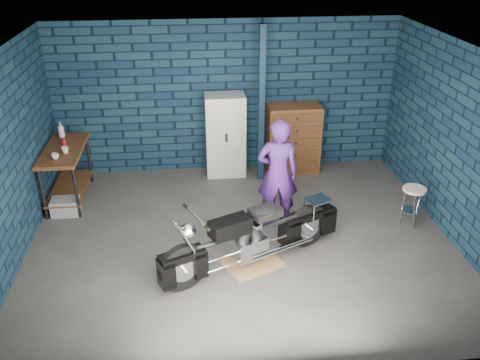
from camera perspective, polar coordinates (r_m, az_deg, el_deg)
The scene contains 15 objects.
ground at distance 7.39m, azimuth 0.14°, elevation -6.71°, with size 6.00×6.00×0.00m, color #4E4C49.
room_walls at distance 7.06m, azimuth -0.33°, elevation 8.83°, with size 6.02×5.01×2.71m.
support_post at distance 8.62m, azimuth 2.42°, elevation 8.27°, with size 0.10×0.10×2.70m, color #122638.
workbench at distance 8.70m, azimuth -18.82°, elevation 0.63°, with size 0.60×1.40×0.91m, color brown.
drip_mat at distance 6.91m, azimuth 1.44°, elevation -9.34°, with size 0.74×0.55×0.01m, color olive.
motorcycle at distance 6.63m, azimuth 1.49°, elevation -5.89°, with size 2.26×0.61×1.00m, color black, non-canonical shape.
person at distance 7.42m, azimuth 4.24°, elevation 0.72°, with size 0.61×0.40×1.66m, color #4A2078.
storage_bin at distance 8.41m, azimuth -19.00°, elevation -2.84°, with size 0.42×0.30×0.26m, color gray.
locker at distance 9.03m, azimuth -1.66°, elevation 5.04°, with size 0.69×0.49×1.48m, color silver.
tool_chest at distance 9.23m, azimuth 5.98°, elevation 4.63°, with size 0.93×0.52×1.25m, color brown.
shop_stool at distance 8.01m, azimuth 18.71°, elevation -2.84°, with size 0.34×0.34×0.62m, color beige, non-canonical shape.
cup_a at distance 8.15m, azimuth -20.05°, elevation 2.52°, with size 0.11×0.11×0.09m, color beige.
cup_b at distance 8.31m, azimuth -19.04°, elevation 3.19°, with size 0.11×0.11×0.10m, color beige.
mug_red at distance 8.64m, azimuth -19.19°, elevation 4.07°, with size 0.07×0.07×0.10m, color maroon.
bottle at distance 8.95m, azimuth -19.46°, elevation 5.36°, with size 0.10×0.10×0.27m, color gray.
Camera 1 is at (-0.66, -6.14, 4.07)m, focal length 38.00 mm.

